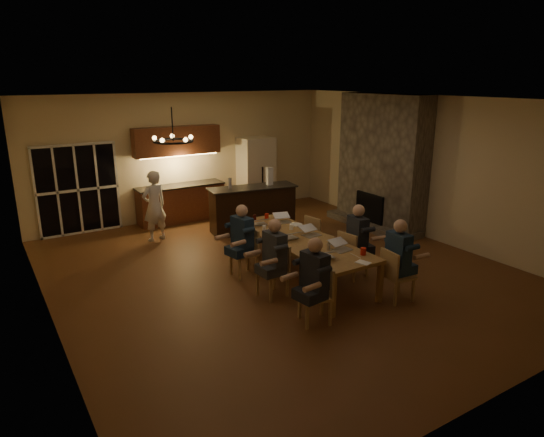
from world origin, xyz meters
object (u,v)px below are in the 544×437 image
at_px(bar_bottle, 230,183).
at_px(dining_table, 300,258).
at_px(laptop_b, 342,244).
at_px(plate_far, 296,225).
at_px(can_cola, 255,218).
at_px(chair_left_far, 244,253).
at_px(laptop_a, 323,251).
at_px(chair_right_far, 319,236).
at_px(person_left_mid, 275,259).
at_px(person_left_near, 314,282).
at_px(person_right_mid, 357,241).
at_px(person_left_far, 242,241).
at_px(chair_left_near, 315,295).
at_px(can_silver, 329,246).
at_px(redcup_near, 363,251).
at_px(laptop_d, 312,230).
at_px(redcup_mid, 269,234).
at_px(chair_right_near, 398,275).
at_px(chair_left_mid, 272,271).
at_px(laptop_c, 288,233).
at_px(redcup_far, 267,216).
at_px(laptop_f, 283,217).
at_px(chair_right_mid, 354,254).
at_px(laptop_e, 258,219).
at_px(plate_near, 336,243).
at_px(bar_blender, 270,176).
at_px(mug_back, 264,228).
at_px(person_right_near, 398,260).
at_px(plate_left, 320,257).
at_px(standing_person, 154,206).
at_px(mug_mid, 291,227).
at_px(chandelier, 173,141).

bearing_deg(bar_bottle, dining_table, -92.64).
xyz_separation_m(laptop_b, plate_far, (0.17, 1.61, -0.10)).
bearing_deg(plate_far, can_cola, 126.76).
height_order(chair_left_far, laptop_a, laptop_a).
height_order(can_cola, plate_far, can_cola).
xyz_separation_m(chair_right_far, plate_far, (-0.52, 0.09, 0.31)).
distance_m(person_left_mid, laptop_a, 0.82).
bearing_deg(chair_left_far, person_left_near, 0.78).
distance_m(person_right_mid, person_left_far, 2.10).
distance_m(person_right_mid, laptop_a, 1.24).
bearing_deg(chair_left_near, can_silver, 149.52).
height_order(person_left_near, redcup_near, person_left_near).
xyz_separation_m(laptop_d, redcup_mid, (-0.72, 0.34, -0.05)).
bearing_deg(person_left_mid, chair_right_near, 53.01).
xyz_separation_m(person_left_far, can_silver, (0.95, -1.32, 0.12)).
height_order(chair_left_mid, redcup_mid, chair_left_mid).
bearing_deg(laptop_c, redcup_far, -104.25).
bearing_deg(laptop_f, chair_right_mid, -53.68).
height_order(laptop_d, redcup_mid, laptop_d).
relative_size(person_left_mid, redcup_far, 11.50).
distance_m(laptop_e, plate_near, 1.81).
height_order(person_left_far, laptop_a, person_left_far).
distance_m(laptop_f, plate_far, 0.33).
bearing_deg(plate_far, bar_blender, 71.77).
xyz_separation_m(laptop_e, mug_back, (-0.11, -0.41, -0.06)).
bearing_deg(person_right_near, person_right_mid, 0.68).
height_order(laptop_c, can_cola, laptop_c).
relative_size(laptop_e, laptop_f, 1.00).
xyz_separation_m(laptop_c, plate_left, (-0.08, -1.07, -0.10)).
relative_size(can_silver, plate_far, 0.47).
bearing_deg(standing_person, laptop_b, 98.61).
height_order(redcup_near, bar_bottle, bar_bottle).
bearing_deg(chair_right_near, bar_blender, 2.82).
distance_m(person_left_near, mug_mid, 2.36).
bearing_deg(redcup_near, laptop_f, 93.20).
bearing_deg(laptop_b, can_silver, 133.87).
distance_m(person_left_mid, redcup_far, 2.13).
relative_size(chair_left_mid, chair_right_mid, 1.00).
bearing_deg(bar_bottle, plate_near, -86.22).
bearing_deg(mug_mid, laptop_b, -86.81).
bearing_deg(laptop_c, bar_bottle, -96.98).
bearing_deg(person_left_near, person_left_far, 172.76).
distance_m(person_right_mid, standing_person, 4.68).
height_order(chair_right_near, chair_right_mid, same).
bearing_deg(laptop_c, standing_person, -68.21).
xyz_separation_m(chair_left_mid, can_cola, (0.73, 1.86, 0.37)).
bearing_deg(redcup_mid, person_left_near, -102.36).
bearing_deg(laptop_f, chandelier, -134.76).
distance_m(chandelier, redcup_mid, 2.98).
distance_m(chair_left_near, redcup_near, 1.30).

